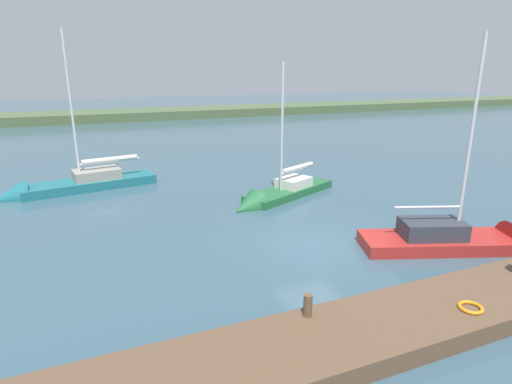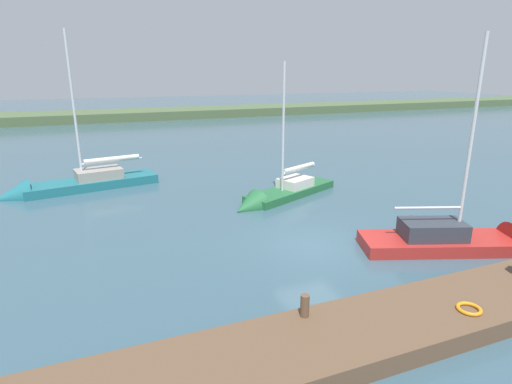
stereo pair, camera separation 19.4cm
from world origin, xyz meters
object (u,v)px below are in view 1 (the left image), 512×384
life_ring_buoy (471,307)px  sailboat_far_right (69,189)px  sailboat_behind_pier (470,242)px  mooring_post_near (308,305)px  sailboat_near_dock (277,196)px

life_ring_buoy → sailboat_far_right: (10.41, -18.63, -0.44)m
sailboat_behind_pier → mooring_post_near: bearing=-144.4°
mooring_post_near → sailboat_near_dock: size_ratio=0.08×
sailboat_far_right → sailboat_near_dock: size_ratio=1.24×
life_ring_buoy → sailboat_near_dock: sailboat_near_dock is taller
mooring_post_near → life_ring_buoy: mooring_post_near is taller
mooring_post_near → sailboat_far_right: bearing=-70.3°
sailboat_near_dock → life_ring_buoy: bearing=64.8°
sailboat_far_right → life_ring_buoy: bearing=109.0°
life_ring_buoy → sailboat_far_right: bearing=-60.8°
sailboat_behind_pier → sailboat_near_dock: bearing=136.2°
sailboat_far_right → sailboat_near_dock: bearing=140.2°
life_ring_buoy → sailboat_far_right: size_ratio=0.07×
sailboat_near_dock → sailboat_behind_pier: (-4.32, 8.75, 0.06)m
mooring_post_near → sailboat_behind_pier: sailboat_behind_pier is taller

